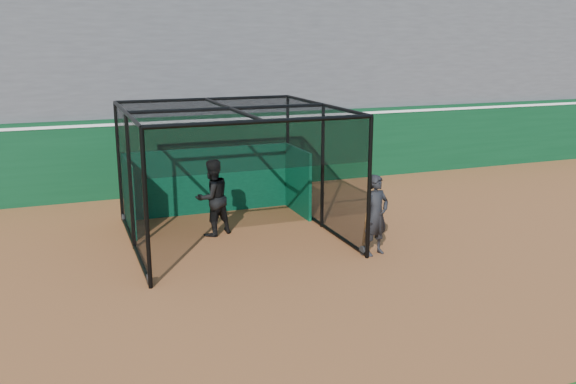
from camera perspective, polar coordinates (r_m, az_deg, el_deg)
name	(u,v)px	position (r m, az deg, el deg)	size (l,w,h in m)	color
ground	(303,281)	(12.78, 1.37, -8.32)	(120.00, 120.00, 0.00)	brown
outfield_wall	(205,152)	(20.26, -7.75, 3.76)	(50.00, 0.50, 2.50)	#09361A
grandstand	(179,51)	(23.64, -10.18, 12.90)	(50.00, 7.85, 8.95)	#4C4C4F
batting_cage	(232,175)	(15.15, -5.29, 1.64)	(5.00, 5.21, 3.25)	black
batter	(212,198)	(15.54, -7.08, -0.52)	(0.96, 0.74, 1.97)	black
on_deck_player	(376,215)	(14.17, 8.24, -2.16)	(0.79, 0.62, 1.89)	black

